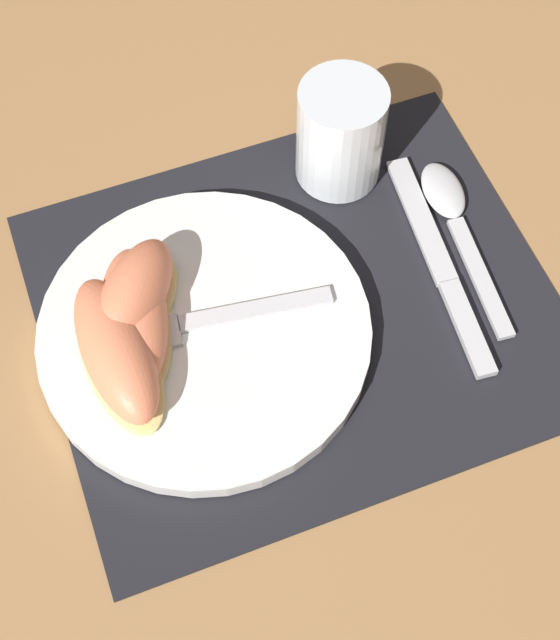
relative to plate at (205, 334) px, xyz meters
The scene contains 10 objects.
ground_plane 0.08m from the plate, ahead, with size 3.00×3.00×0.00m, color #A37547.
placemat 0.08m from the plate, ahead, with size 0.40×0.34×0.00m.
plate is the anchor object (origin of this frame).
juice_glass 0.20m from the plate, 36.33° to the left, with size 0.07×0.07×0.09m.
knife 0.20m from the plate, ahead, with size 0.04×0.22×0.01m.
spoon 0.24m from the plate, ahead, with size 0.04×0.18×0.01m.
fork 0.01m from the plate, 158.76° to the left, with size 0.20×0.05×0.00m.
citrus_wedge_0 0.06m from the plate, 142.01° to the left, with size 0.11×0.11×0.05m.
citrus_wedge_1 0.06m from the plate, 160.14° to the left, with size 0.08×0.14×0.04m.
citrus_wedge_2 0.07m from the plate, behind, with size 0.06×0.13×0.04m.
Camera 1 is at (-0.14, -0.32, 0.63)m, focal length 50.00 mm.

